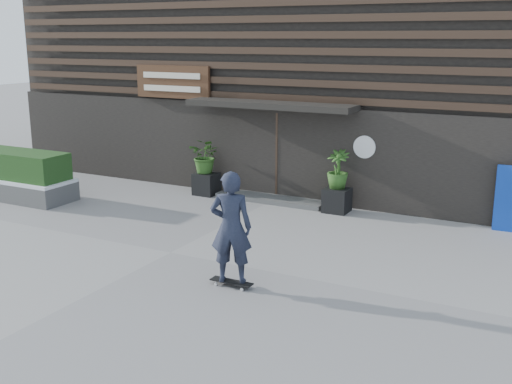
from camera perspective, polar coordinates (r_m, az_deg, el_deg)
The scene contains 11 objects.
ground at distance 12.70m, azimuth -7.83°, elevation -5.52°, with size 80.00×80.00×0.00m, color gray.
entrance_step at distance 16.47m, azimuth 1.44°, elevation -0.61°, with size 3.00×0.80×0.12m, color #4A4A48.
planter_pot_left at distance 17.15m, azimuth -4.56°, elevation 0.76°, with size 0.60×0.60×0.60m, color black.
bamboo_left at distance 16.98m, azimuth -4.61°, elevation 3.33°, with size 0.86×0.75×0.96m, color #2D591E.
planter_pot_right at distance 15.51m, azimuth 7.42°, elevation -0.74°, with size 0.60×0.60×0.60m, color black.
bamboo_right at distance 15.33m, azimuth 7.51°, elevation 2.08°, with size 0.54×0.54×0.96m, color #2D591E.
raised_bed at distance 18.02m, azimuth -21.22°, elevation 0.33°, with size 3.50×1.20×0.50m, color #484846.
snow_layer at distance 17.96m, azimuth -21.30°, elevation 1.23°, with size 3.50×1.20×0.08m, color white.
hedge at distance 17.88m, azimuth -21.41°, elevation 2.45°, with size 3.30×1.00×0.70m, color #1B3C16.
building at distance 20.88m, azimuth 8.21°, elevation 13.26°, with size 18.00×11.00×8.00m.
skateboarder at distance 10.60m, azimuth -2.31°, elevation -3.28°, with size 0.83×0.69×2.06m.
Camera 1 is at (7.03, -9.70, 4.23)m, focal length 43.65 mm.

